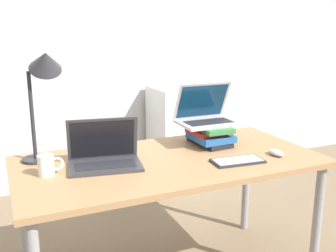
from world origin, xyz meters
name	(u,v)px	position (x,y,z in m)	size (l,w,h in m)	color
wall_back	(92,34)	(0.00, 2.04, 1.35)	(8.00, 0.05, 2.70)	silver
desk	(170,172)	(0.00, 0.39, 0.66)	(1.59, 0.79, 0.73)	#9E754C
laptop_left	(104,156)	(-0.34, 0.43, 0.78)	(0.39, 0.29, 0.24)	#333338
book_stack	(210,135)	(0.32, 0.54, 0.79)	(0.23, 0.30, 0.12)	black
laptop_on_books	(206,115)	(0.32, 0.58, 0.90)	(0.34, 0.25, 0.24)	#B2B2B7
wireless_keyboard	(238,161)	(0.30, 0.20, 0.74)	(0.28, 0.15, 0.01)	#28282D
mouse	(276,153)	(0.55, 0.21, 0.75)	(0.06, 0.11, 0.03)	#B2B2B7
mug	(47,165)	(-0.62, 0.41, 0.78)	(0.12, 0.07, 0.10)	white
desk_lamp	(44,74)	(-0.58, 0.61, 1.18)	(0.23, 0.20, 0.60)	#28282D
mini_fridge	(182,135)	(0.72, 1.74, 0.44)	(0.53, 0.49, 0.89)	white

